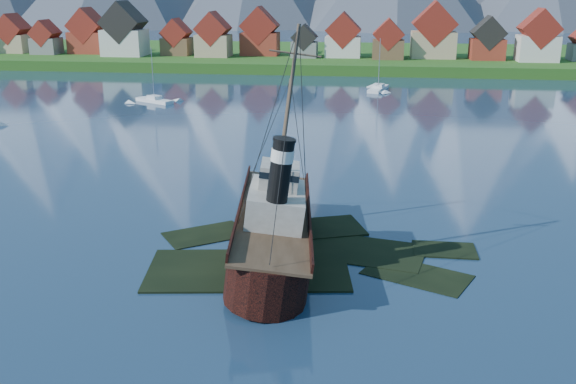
# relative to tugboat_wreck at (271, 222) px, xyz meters

# --- Properties ---
(ground) EXTENTS (1400.00, 1400.00, 0.00)m
(ground) POSITION_rel_tugboat_wreck_xyz_m (1.68, -2.92, -2.88)
(ground) COLOR #192F48
(ground) RESTS_ON ground
(shoal) EXTENTS (31.71, 21.24, 1.14)m
(shoal) POSITION_rel_tugboat_wreck_xyz_m (3.45, -0.77, -3.23)
(shoal) COLOR black
(shoal) RESTS_ON ground
(shore_bank) EXTENTS (600.00, 80.00, 3.20)m
(shore_bank) POSITION_rel_tugboat_wreck_xyz_m (1.68, 167.08, -2.88)
(shore_bank) COLOR #154413
(shore_bank) RESTS_ON ground
(seawall) EXTENTS (600.00, 2.50, 2.00)m
(seawall) POSITION_rel_tugboat_wreck_xyz_m (1.68, 129.08, -2.88)
(seawall) COLOR #3F3D38
(seawall) RESTS_ON ground
(town) EXTENTS (250.96, 16.69, 17.30)m
(town) POSITION_rel_tugboat_wreck_xyz_m (-31.44, 149.26, 6.11)
(town) COLOR maroon
(town) RESTS_ON ground
(tugboat_wreck) EXTENTS (6.70, 28.86, 22.87)m
(tugboat_wreck) POSITION_rel_tugboat_wreck_xyz_m (0.00, 0.00, 0.00)
(tugboat_wreck) COLOR black
(tugboat_wreck) RESTS_ON ground
(sailboat_c) EXTENTS (9.58, 6.86, 12.44)m
(sailboat_c) POSITION_rel_tugboat_wreck_xyz_m (-38.31, 78.94, -2.60)
(sailboat_c) COLOR white
(sailboat_c) RESTS_ON ground
(sailboat_e) EXTENTS (5.41, 11.61, 13.06)m
(sailboat_e) POSITION_rel_tugboat_wreck_xyz_m (10.76, 102.49, -2.59)
(sailboat_e) COLOR white
(sailboat_e) RESTS_ON ground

